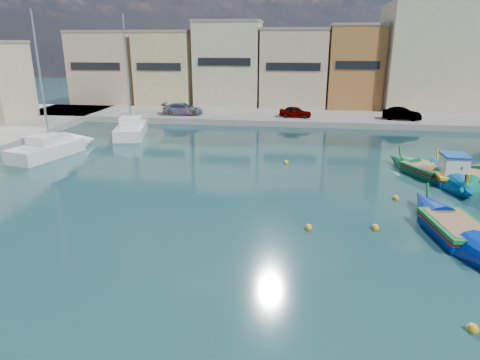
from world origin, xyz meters
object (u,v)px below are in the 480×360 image
(luzzu_cyan_mid, at_px, (473,179))
(luzzu_green, at_px, (426,172))
(church_block, at_px, (429,41))
(yacht_north, at_px, (134,127))
(luzzu_blue_cabin, at_px, (449,176))
(yacht_midnorth, at_px, (64,146))
(luzzu_blue_south, at_px, (456,232))

(luzzu_cyan_mid, bearing_deg, luzzu_green, 152.14)
(church_block, relative_size, yacht_north, 1.66)
(yacht_north, bearing_deg, luzzu_green, -23.95)
(yacht_north, bearing_deg, luzzu_blue_cabin, -25.22)
(luzzu_blue_cabin, relative_size, luzzu_cyan_mid, 1.06)
(luzzu_cyan_mid, distance_m, yacht_north, 29.48)
(church_block, distance_m, yacht_north, 35.67)
(luzzu_cyan_mid, relative_size, yacht_north, 0.67)
(yacht_north, relative_size, yacht_midnorth, 1.01)
(church_block, xyz_separation_m, yacht_midnorth, (-33.38, -24.54, -7.95))
(luzzu_cyan_mid, height_order, yacht_midnorth, yacht_midnorth)
(luzzu_blue_south, distance_m, yacht_midnorth, 28.54)
(church_block, bearing_deg, luzzu_blue_cabin, -100.54)
(church_block, bearing_deg, yacht_midnorth, -143.68)
(yacht_north, bearing_deg, church_block, 27.91)
(luzzu_cyan_mid, distance_m, luzzu_green, 2.82)
(luzzu_blue_south, xyz_separation_m, yacht_midnorth, (-25.82, 12.15, 0.18))
(luzzu_blue_cabin, height_order, luzzu_blue_south, luzzu_blue_cabin)
(yacht_midnorth, bearing_deg, luzzu_green, -5.43)
(church_block, distance_m, luzzu_blue_south, 38.33)
(luzzu_blue_south, relative_size, yacht_north, 0.81)
(luzzu_cyan_mid, height_order, yacht_north, yacht_north)
(church_block, bearing_deg, luzzu_cyan_mid, -97.74)
(church_block, relative_size, yacht_midnorth, 1.67)
(church_block, distance_m, luzzu_blue_cabin, 29.87)
(church_block, xyz_separation_m, luzzu_blue_south, (-7.56, -36.69, -8.13))
(church_block, height_order, luzzu_blue_cabin, church_block)
(yacht_midnorth, bearing_deg, luzzu_cyan_mid, -7.50)
(luzzu_blue_south, relative_size, yacht_midnorth, 0.81)
(luzzu_cyan_mid, xyz_separation_m, luzzu_blue_south, (-3.69, -8.26, 0.03))
(luzzu_green, relative_size, yacht_north, 0.63)
(luzzu_green, bearing_deg, luzzu_cyan_mid, -27.86)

